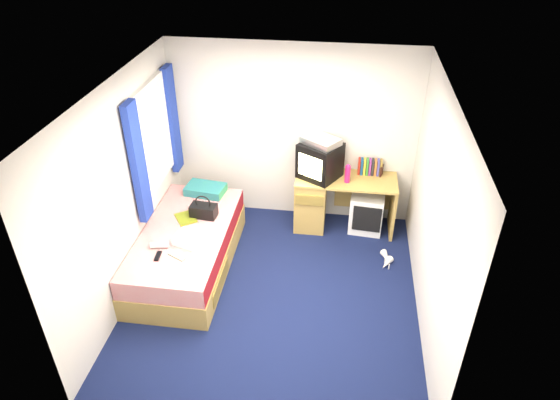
# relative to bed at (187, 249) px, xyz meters

# --- Properties ---
(ground) EXTENTS (3.40, 3.40, 0.00)m
(ground) POSITION_rel_bed_xyz_m (1.10, -0.32, -0.27)
(ground) COLOR #0C1438
(ground) RESTS_ON ground
(room_shell) EXTENTS (3.40, 3.40, 3.40)m
(room_shell) POSITION_rel_bed_xyz_m (1.10, -0.32, 1.18)
(room_shell) COLOR white
(room_shell) RESTS_ON ground
(bed) EXTENTS (1.01, 2.00, 0.54)m
(bed) POSITION_rel_bed_xyz_m (0.00, 0.00, 0.00)
(bed) COLOR tan
(bed) RESTS_ON ground
(pillow) EXTENTS (0.53, 0.38, 0.11)m
(pillow) POSITION_rel_bed_xyz_m (0.03, 0.84, 0.33)
(pillow) COLOR #164993
(pillow) RESTS_ON bed
(desk) EXTENTS (1.30, 0.55, 0.75)m
(desk) POSITION_rel_bed_xyz_m (1.56, 1.11, 0.14)
(desk) COLOR tan
(desk) RESTS_ON ground
(storage_cube) EXTENTS (0.46, 0.46, 0.53)m
(storage_cube) POSITION_rel_bed_xyz_m (2.14, 1.11, -0.00)
(storage_cube) COLOR white
(storage_cube) RESTS_ON ground
(crt_tv) EXTENTS (0.62, 0.61, 0.46)m
(crt_tv) POSITION_rel_bed_xyz_m (1.48, 1.11, 0.71)
(crt_tv) COLOR black
(crt_tv) RESTS_ON desk
(vcr) EXTENTS (0.54, 0.51, 0.08)m
(vcr) POSITION_rel_bed_xyz_m (1.48, 1.12, 0.99)
(vcr) COLOR silver
(vcr) RESTS_ON crt_tv
(book_row) EXTENTS (0.31, 0.13, 0.20)m
(book_row) POSITION_rel_bed_xyz_m (2.13, 1.28, 0.58)
(book_row) COLOR maroon
(book_row) RESTS_ON desk
(picture_frame) EXTENTS (0.05, 0.12, 0.14)m
(picture_frame) POSITION_rel_bed_xyz_m (2.28, 1.25, 0.55)
(picture_frame) COLOR black
(picture_frame) RESTS_ON desk
(pink_water_bottle) EXTENTS (0.09, 0.09, 0.22)m
(pink_water_bottle) POSITION_rel_bed_xyz_m (1.84, 1.02, 0.59)
(pink_water_bottle) COLOR #E32066
(pink_water_bottle) RESTS_ON desk
(aerosol_can) EXTENTS (0.05, 0.05, 0.19)m
(aerosol_can) POSITION_rel_bed_xyz_m (1.74, 1.16, 0.58)
(aerosol_can) COLOR white
(aerosol_can) RESTS_ON desk
(handbag) EXTENTS (0.33, 0.20, 0.29)m
(handbag) POSITION_rel_bed_xyz_m (0.15, 0.31, 0.36)
(handbag) COLOR black
(handbag) RESTS_ON bed
(towel) EXTENTS (0.37, 0.34, 0.10)m
(towel) POSITION_rel_bed_xyz_m (0.12, -0.23, 0.32)
(towel) COLOR white
(towel) RESTS_ON bed
(magazine) EXTENTS (0.33, 0.35, 0.01)m
(magazine) POSITION_rel_bed_xyz_m (-0.06, 0.23, 0.28)
(magazine) COLOR #BDD617
(magazine) RESTS_ON bed
(water_bottle) EXTENTS (0.21, 0.11, 0.07)m
(water_bottle) POSITION_rel_bed_xyz_m (-0.18, -0.36, 0.31)
(water_bottle) COLOR silver
(water_bottle) RESTS_ON bed
(colour_swatch_fan) EXTENTS (0.22, 0.15, 0.01)m
(colour_swatch_fan) POSITION_rel_bed_xyz_m (0.06, -0.49, 0.28)
(colour_swatch_fan) COLOR orange
(colour_swatch_fan) RESTS_ON bed
(remote_control) EXTENTS (0.06, 0.16, 0.02)m
(remote_control) POSITION_rel_bed_xyz_m (-0.15, -0.51, 0.28)
(remote_control) COLOR black
(remote_control) RESTS_ON bed
(window_assembly) EXTENTS (0.11, 1.42, 1.40)m
(window_assembly) POSITION_rel_bed_xyz_m (-0.45, 0.58, 1.15)
(window_assembly) COLOR silver
(window_assembly) RESTS_ON room_shell
(white_heels) EXTENTS (0.18, 0.35, 0.09)m
(white_heels) POSITION_rel_bed_xyz_m (2.39, 0.39, -0.23)
(white_heels) COLOR white
(white_heels) RESTS_ON ground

